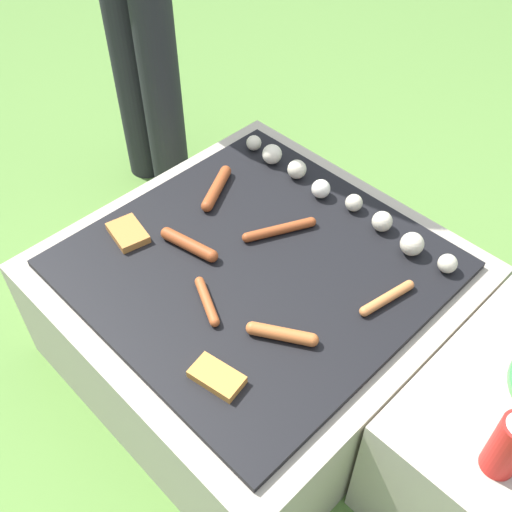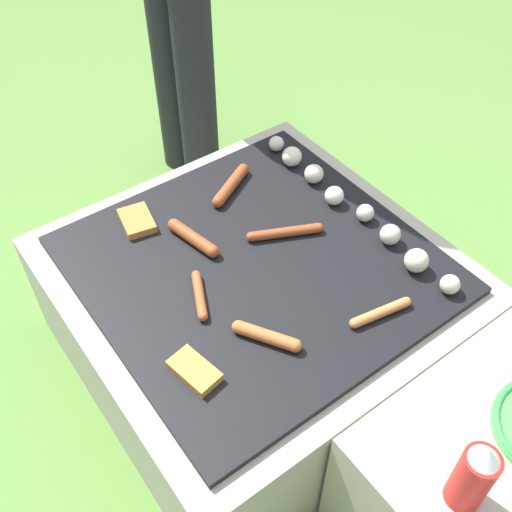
{
  "view_description": "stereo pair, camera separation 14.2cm",
  "coord_description": "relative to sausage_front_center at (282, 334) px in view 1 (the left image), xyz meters",
  "views": [
    {
      "loc": [
        0.7,
        -0.69,
        1.42
      ],
      "look_at": [
        0.0,
        0.0,
        0.39
      ],
      "focal_mm": 42.0,
      "sensor_mm": 36.0,
      "label": 1
    },
    {
      "loc": [
        0.79,
        -0.58,
        1.42
      ],
      "look_at": [
        0.0,
        0.0,
        0.39
      ],
      "focal_mm": 42.0,
      "sensor_mm": 36.0,
      "label": 2
    }
  ],
  "objects": [
    {
      "name": "grill",
      "position": [
        -0.2,
        0.12,
        -0.2
      ],
      "size": [
        0.89,
        0.89,
        0.37
      ],
      "color": "#A89E8C",
      "rests_on": "ground_plane"
    },
    {
      "name": "sausage_back_center",
      "position": [
        -0.45,
        0.22,
        0.0
      ],
      "size": [
        0.1,
        0.16,
        0.03
      ],
      "color": "#93421E",
      "rests_on": "grill"
    },
    {
      "name": "sausage_mid_right",
      "position": [
        -0.23,
        0.23,
        -0.0
      ],
      "size": [
        0.1,
        0.18,
        0.02
      ],
      "color": "#93421E",
      "rests_on": "grill"
    },
    {
      "name": "condiment_bottle",
      "position": [
        0.47,
        0.07,
        0.07
      ],
      "size": [
        0.06,
        0.06,
        0.18
      ],
      "color": "red",
      "rests_on": "side_ledge"
    },
    {
      "name": "sausage_front_right",
      "position": [
        0.1,
        0.24,
        -0.0
      ],
      "size": [
        0.05,
        0.16,
        0.02
      ],
      "color": "#C6753D",
      "rests_on": "grill"
    },
    {
      "name": "bread_slice_left",
      "position": [
        -0.02,
        -0.17,
        -0.0
      ],
      "size": [
        0.12,
        0.08,
        0.02
      ],
      "color": "#D18438",
      "rests_on": "grill"
    },
    {
      "name": "sausage_front_center",
      "position": [
        0.0,
        0.0,
        0.0
      ],
      "size": [
        0.14,
        0.1,
        0.03
      ],
      "color": "#B7602D",
      "rests_on": "grill"
    },
    {
      "name": "ground_plane",
      "position": [
        -0.2,
        0.12,
        -0.38
      ],
      "size": [
        14.0,
        14.0,
        0.0
      ],
      "primitive_type": "plane",
      "color": "#567F38"
    },
    {
      "name": "sausage_back_left",
      "position": [
        -0.34,
        0.03,
        0.0
      ],
      "size": [
        0.17,
        0.06,
        0.03
      ],
      "color": "#93421E",
      "rests_on": "grill"
    },
    {
      "name": "sausage_back_right",
      "position": [
        -0.18,
        -0.05,
        -0.0
      ],
      "size": [
        0.13,
        0.08,
        0.02
      ],
      "color": "#A34C23",
      "rests_on": "grill"
    },
    {
      "name": "mushroom_row",
      "position": [
        -0.19,
        0.42,
        0.01
      ],
      "size": [
        0.7,
        0.08,
        0.06
      ],
      "color": "beige",
      "rests_on": "grill"
    },
    {
      "name": "bread_slice_right",
      "position": [
        -0.49,
        -0.05,
        -0.0
      ],
      "size": [
        0.12,
        0.09,
        0.02
      ],
      "color": "#B27033",
      "rests_on": "grill"
    }
  ]
}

